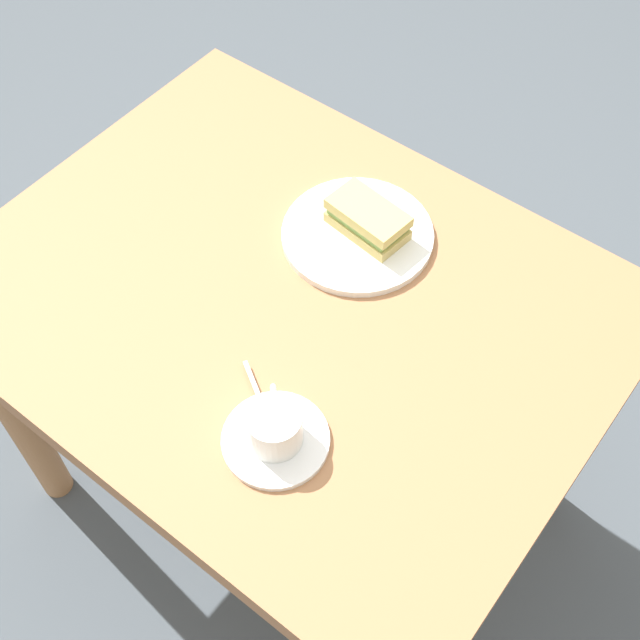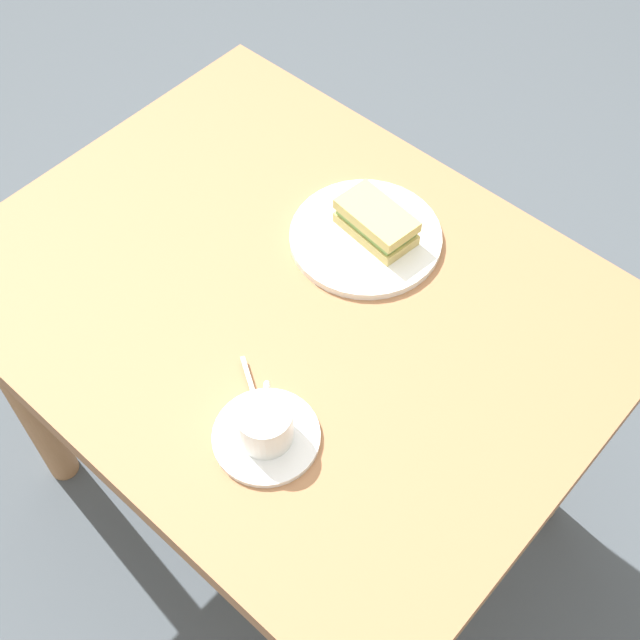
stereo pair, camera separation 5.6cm
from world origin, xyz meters
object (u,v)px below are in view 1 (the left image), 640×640
at_px(sandwich_plate, 357,235).
at_px(coffee_saucer, 276,440).
at_px(dining_table, 289,335).
at_px(coffee_cup, 274,426).
at_px(spoon, 259,395).
at_px(sandwich_front, 368,219).

xyz_separation_m(sandwich_plate, coffee_saucer, (-0.14, 0.40, -0.00)).
bearing_deg(dining_table, coffee_cup, 125.37).
bearing_deg(spoon, sandwich_front, -80.09).
relative_size(dining_table, sandwich_front, 7.26).
bearing_deg(spoon, coffee_saucer, 149.07).
bearing_deg(sandwich_plate, dining_table, 85.19).
bearing_deg(sandwich_plate, sandwich_front, -124.24).
height_order(sandwich_plate, coffee_cup, coffee_cup).
relative_size(dining_table, sandwich_plate, 4.02).
bearing_deg(coffee_saucer, spoon, -30.93).
bearing_deg(coffee_cup, coffee_saucer, 130.94).
height_order(coffee_cup, spoon, coffee_cup).
bearing_deg(sandwich_front, dining_table, 82.65).
bearing_deg(coffee_cup, sandwich_front, -72.47).
bearing_deg(coffee_saucer, dining_table, -54.60).
bearing_deg(sandwich_front, coffee_cup, 107.53).
relative_size(dining_table, coffee_saucer, 6.64).
bearing_deg(sandwich_plate, coffee_saucer, 109.50).
bearing_deg(sandwich_front, coffee_saucer, 107.63).
height_order(dining_table, coffee_cup, coffee_cup).
bearing_deg(coffee_saucer, sandwich_front, -72.37).
bearing_deg(dining_table, coffee_saucer, 125.40).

